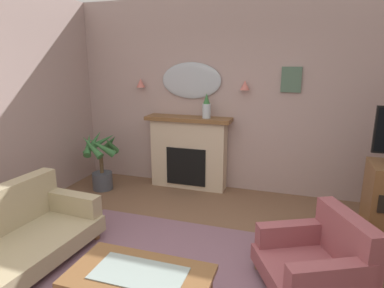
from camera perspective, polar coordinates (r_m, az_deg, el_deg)
wall_back at (r=5.17m, az=8.23°, el=8.03°), size 6.28×0.10×2.94m
patterned_rug at (r=3.28m, az=-1.44°, el=-23.63°), size 3.20×2.40×0.01m
fireplace at (r=5.31m, az=-0.60°, el=-1.57°), size 1.36×0.36×1.16m
mantel_vase_right at (r=5.04m, az=2.52°, el=6.37°), size 0.13×0.13×0.38m
wall_mirror at (r=5.26m, az=-0.14°, el=10.88°), size 0.96×0.06×0.56m
wall_sconce_left at (r=5.54m, az=-8.84°, el=10.36°), size 0.14×0.14×0.14m
wall_sconce_right at (r=5.01m, az=9.10°, el=9.96°), size 0.14×0.14×0.14m
framed_picture at (r=5.01m, az=16.74°, el=10.58°), size 0.28×0.03×0.36m
coffee_table at (r=2.77m, az=-9.06°, el=-22.11°), size 1.10×0.60×0.45m
floral_couch at (r=3.82m, az=-29.30°, el=-14.13°), size 0.98×1.77×0.76m
armchair_beside_couch at (r=3.32m, az=21.02°, el=-17.86°), size 1.09×1.08×0.71m
potted_plant_tall_palm at (r=5.42m, az=-15.44°, el=-2.45°), size 0.62×0.63×0.95m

